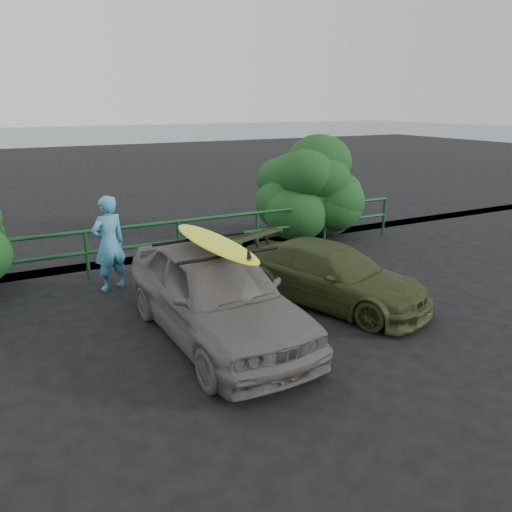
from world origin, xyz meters
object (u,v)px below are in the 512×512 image
Objects in this scene: guardrail at (135,248)px; man at (109,243)px; sedan at (215,293)px; surfboard at (214,242)px; olive_vehicle at (331,275)px.

guardrail is 7.51× the size of man.
surfboard reaches higher than sedan.
man reaches higher than sedan.
guardrail is 3.79m from sedan.
man is 0.72× the size of surfboard.
surfboard is (0.29, -3.78, 1.02)m from guardrail.
man is at bearing 106.56° from surfboard.
sedan is at bearing -85.61° from guardrail.
sedan is 1.15× the size of olive_vehicle.
olive_vehicle is at bearing 124.61° from man.
olive_vehicle is at bearing 5.58° from surfboard.
guardrail is at bearing 92.24° from surfboard.
olive_vehicle is 1.43× the size of surfboard.
man is at bearing -128.74° from guardrail.
man is at bearing 106.56° from sedan.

